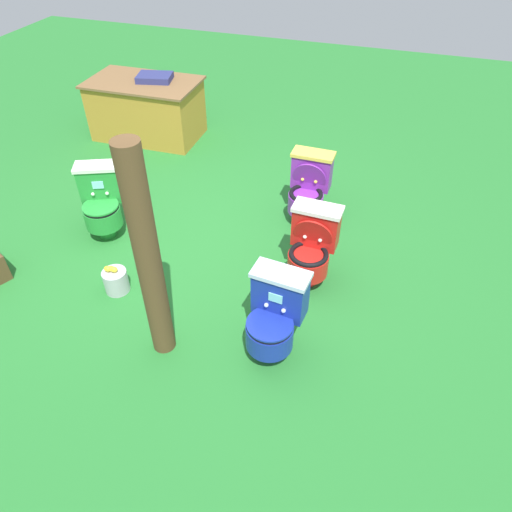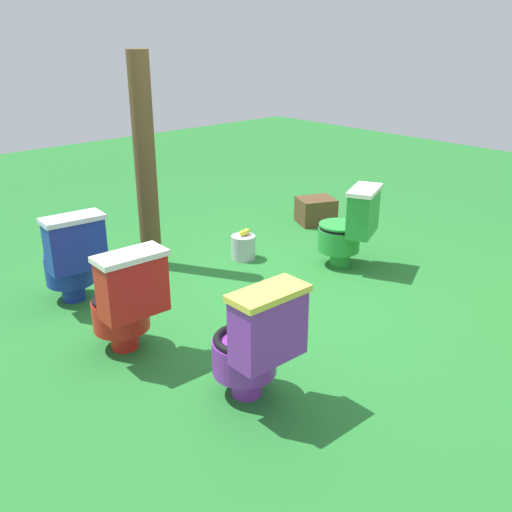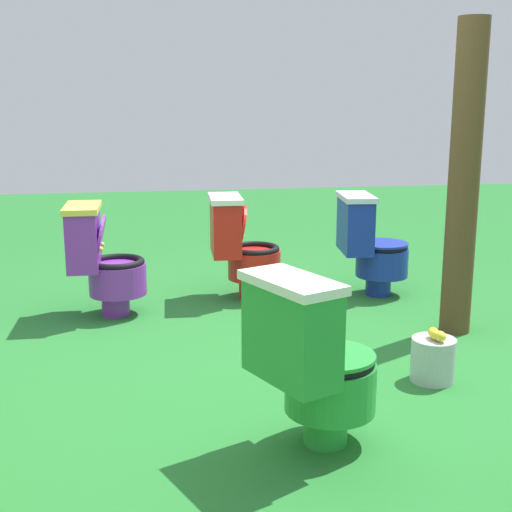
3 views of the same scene
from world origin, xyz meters
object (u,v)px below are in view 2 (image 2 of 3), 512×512
at_px(toilet_purple, 255,342).
at_px(toilet_green, 350,227).
at_px(lemon_bucket, 243,246).
at_px(wooden_post, 145,164).
at_px(small_crate, 316,211).
at_px(toilet_red, 126,300).
at_px(toilet_blue, 72,258).

distance_m(toilet_purple, toilet_green, 2.13).
bearing_deg(lemon_bucket, wooden_post, -32.33).
bearing_deg(small_crate, toilet_green, 55.56).
bearing_deg(lemon_bucket, toilet_red, 24.22).
bearing_deg(toilet_green, lemon_bucket, 102.61).
relative_size(wooden_post, small_crate, 4.84).
xyz_separation_m(toilet_red, wooden_post, (-0.93, -1.17, 0.54)).
distance_m(toilet_green, toilet_red, 2.19).
distance_m(toilet_green, wooden_post, 1.82).
bearing_deg(toilet_purple, toilet_blue, 96.51).
relative_size(toilet_green, wooden_post, 0.40).
xyz_separation_m(toilet_green, toilet_red, (2.19, -0.03, 0.00)).
bearing_deg(toilet_red, toilet_blue, 87.45).
height_order(toilet_red, wooden_post, wooden_post).
xyz_separation_m(toilet_green, lemon_bucket, (0.56, -0.76, -0.25)).
bearing_deg(toilet_blue, wooden_post, 22.63).
distance_m(small_crate, lemon_bucket, 1.28).
bearing_deg(wooden_post, lemon_bucket, 147.67).
bearing_deg(toilet_purple, wooden_post, 73.38).
relative_size(toilet_purple, toilet_green, 1.00).
distance_m(toilet_blue, lemon_bucket, 1.58).
relative_size(toilet_purple, toilet_blue, 1.00).
relative_size(wooden_post, lemon_bucket, 6.60).
bearing_deg(toilet_blue, small_crate, 6.90).
xyz_separation_m(toilet_red, toilet_blue, (-0.08, -0.91, -0.00)).
bearing_deg(lemon_bucket, toilet_purple, 50.61).
bearing_deg(wooden_post, toilet_blue, 17.10).
height_order(toilet_green, toilet_red, same).
bearing_deg(toilet_green, toilet_blue, 132.01).
distance_m(toilet_red, small_crate, 3.05).
height_order(toilet_red, lemon_bucket, toilet_red).
xyz_separation_m(toilet_purple, toilet_green, (-1.93, -0.91, -0.00)).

